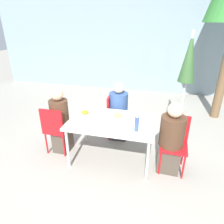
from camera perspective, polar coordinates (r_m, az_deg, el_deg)
ground_plane at (r=3.56m, az=0.00°, el=-12.95°), size 24.00×24.00×0.00m
building_facade at (r=6.75m, az=8.57°, el=18.63°), size 10.00×0.20×3.00m
dining_table at (r=3.20m, az=0.00°, el=-3.36°), size 1.36×0.89×0.73m
chair_left at (r=3.57m, az=-15.76°, el=-4.12°), size 0.41×0.41×0.87m
person_left at (r=3.58m, az=-14.52°, el=-2.99°), size 0.31×0.31×1.17m
chair_right at (r=3.24m, az=17.40°, el=-7.39°), size 0.42×0.42×0.87m
person_right at (r=3.16m, az=16.51°, el=-7.74°), size 0.36×0.36×1.14m
chair_far at (r=3.94m, az=0.79°, el=-0.28°), size 0.43×0.43×0.87m
person_far at (r=3.87m, az=1.83°, el=-0.36°), size 0.35×0.35×1.15m
closed_umbrella at (r=3.87m, az=20.91°, el=12.36°), size 0.36×0.36×2.04m
plate_0 at (r=3.27m, az=1.60°, el=-1.11°), size 0.25×0.25×0.07m
plate_1 at (r=3.40m, az=-7.74°, el=-0.29°), size 0.24×0.24×0.07m
bottle at (r=2.85m, az=7.06°, el=-3.33°), size 0.06×0.06×0.24m
drinking_cup at (r=2.99m, az=-9.52°, el=-3.59°), size 0.08×0.08×0.09m
salad_bowl at (r=3.03m, az=-5.05°, el=-3.42°), size 0.18×0.18×0.05m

